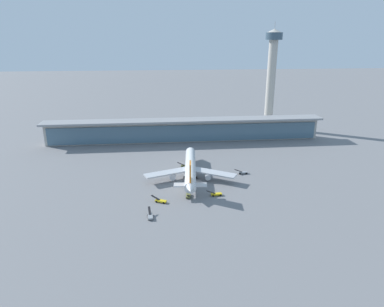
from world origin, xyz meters
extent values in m
plane|color=slate|center=(0.00, 0.00, 0.00)|extent=(1200.00, 1200.00, 0.00)
cylinder|color=white|center=(-2.31, 7.02, 4.93)|extent=(10.02, 49.60, 5.20)
cone|color=white|center=(0.31, 33.64, 4.93)|extent=(5.53, 5.16, 5.10)
cone|color=white|center=(-4.91, -19.34, 5.45)|extent=(5.22, 6.15, 4.68)
cube|color=black|center=(0.02, 30.67, 5.84)|extent=(4.09, 2.53, 0.63)
cube|color=#B7BABF|center=(-13.92, 3.61, 4.02)|extent=(23.02, 13.19, 0.63)
cube|color=#B7BABF|center=(8.40, 1.41, 4.02)|extent=(22.10, 16.65, 0.63)
cylinder|color=silver|center=(-11.29, 2.83, 2.23)|extent=(3.23, 4.03, 2.87)
cylinder|color=silver|center=(5.67, 1.15, 2.23)|extent=(3.23, 4.03, 2.87)
cube|color=orange|center=(-4.47, -14.85, 11.57)|extent=(1.24, 6.31, 8.07)
cube|color=#B7BABF|center=(-4.56, -15.74, 5.71)|extent=(14.67, 5.34, 0.45)
cylinder|color=black|center=(-5.43, 4.62, 0.63)|extent=(1.19, 1.36, 1.26)
cylinder|color=black|center=(0.28, 4.06, 0.63)|extent=(1.19, 1.36, 1.26)
cylinder|color=black|center=(-0.38, 26.66, 0.63)|extent=(1.19, 1.36, 1.26)
cube|color=yellow|center=(-17.47, -19.89, 0.75)|extent=(5.10, 3.72, 0.60)
cube|color=black|center=(-19.65, -18.83, 1.84)|extent=(3.95, 2.54, 1.72)
cylinder|color=black|center=(-19.35, -19.90, 0.45)|extent=(0.93, 0.65, 0.90)
cylinder|color=black|center=(-18.62, -18.41, 0.45)|extent=(0.93, 0.65, 0.90)
cylinder|color=black|center=(-16.33, -21.37, 0.45)|extent=(0.93, 0.65, 0.90)
cylinder|color=black|center=(-15.60, -19.88, 0.45)|extent=(0.93, 0.65, 0.90)
cube|color=yellow|center=(6.98, -15.70, 0.75)|extent=(4.91, 2.11, 0.60)
cube|color=black|center=(4.56, -15.86, 1.84)|extent=(4.00, 1.16, 1.72)
cylinder|color=black|center=(5.36, -16.63, 0.45)|extent=(0.92, 0.34, 0.90)
cylinder|color=black|center=(5.25, -14.98, 0.45)|extent=(0.92, 0.34, 0.90)
cylinder|color=black|center=(8.71, -16.41, 0.45)|extent=(0.92, 0.34, 0.90)
cylinder|color=black|center=(8.60, -14.76, 0.45)|extent=(0.92, 0.34, 0.90)
cube|color=gray|center=(-21.76, -32.56, 0.75)|extent=(2.31, 4.97, 0.60)
cube|color=black|center=(-22.02, -30.15, 1.84)|extent=(1.32, 4.03, 1.72)
cylinder|color=black|center=(-22.76, -30.98, 0.45)|extent=(0.38, 0.92, 0.90)
cylinder|color=black|center=(-21.12, -30.80, 0.45)|extent=(0.38, 0.92, 0.90)
cylinder|color=black|center=(-22.40, -34.32, 0.45)|extent=(0.38, 0.92, 0.90)
cylinder|color=black|center=(-20.75, -34.14, 0.45)|extent=(0.38, 0.92, 0.90)
cube|color=olive|center=(-3.65, 20.38, 0.75)|extent=(5.06, 2.70, 0.60)
cube|color=black|center=(-6.04, 20.85, 1.84)|extent=(4.05, 1.65, 1.72)
cylinder|color=black|center=(-5.46, 19.89, 0.45)|extent=(0.94, 0.45, 0.90)
cylinder|color=black|center=(-5.14, 21.52, 0.45)|extent=(0.94, 0.45, 0.90)
cylinder|color=black|center=(-2.17, 19.24, 0.45)|extent=(0.94, 0.45, 0.90)
cylinder|color=black|center=(-1.85, 20.86, 0.45)|extent=(0.94, 0.45, 0.90)
cube|color=gray|center=(24.71, 8.15, 0.75)|extent=(4.82, 1.87, 0.60)
cube|color=black|center=(22.29, 8.12, 1.84)|extent=(3.97, 0.96, 1.72)
cylinder|color=black|center=(23.04, 7.30, 0.45)|extent=(0.90, 0.29, 0.90)
cylinder|color=black|center=(23.02, 8.95, 0.45)|extent=(0.90, 0.29, 0.90)
cylinder|color=black|center=(26.40, 7.34, 0.45)|extent=(0.90, 0.29, 0.90)
cylinder|color=black|center=(26.38, 9.00, 0.45)|extent=(0.90, 0.29, 0.90)
cube|color=olive|center=(-5.42, -15.72, 0.75)|extent=(2.45, 5.00, 0.60)
cube|color=black|center=(-5.76, -18.12, 1.84)|extent=(1.44, 4.04, 1.72)
cylinder|color=black|center=(-4.84, -17.50, 0.45)|extent=(0.40, 0.93, 0.90)
cylinder|color=black|center=(-6.48, -17.27, 0.45)|extent=(0.40, 0.93, 0.90)
cylinder|color=black|center=(-4.37, -14.17, 0.45)|extent=(0.40, 0.93, 0.90)
cylinder|color=black|center=(-6.01, -13.94, 0.45)|extent=(0.40, 0.93, 0.90)
cube|color=#B2ADA3|center=(0.00, 70.08, 7.00)|extent=(180.00, 8.00, 14.00)
cube|color=slate|center=(0.00, 65.78, 6.30)|extent=(176.40, 0.50, 11.20)
cube|color=gray|center=(0.00, 68.08, 14.60)|extent=(183.60, 12.80, 1.20)
cylinder|color=#B2ADA3|center=(66.77, 99.65, 32.28)|extent=(6.40, 6.40, 64.56)
cylinder|color=#384C5B|center=(66.77, 99.65, 67.06)|extent=(12.00, 12.00, 5.00)
cone|color=#B2ADA3|center=(66.77, 99.65, 70.76)|extent=(10.20, 10.20, 2.40)
cylinder|color=#99999E|center=(66.77, 99.65, 74.46)|extent=(0.36, 0.36, 5.00)
camera|label=1|loc=(-17.49, -151.02, 66.20)|focal=32.05mm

